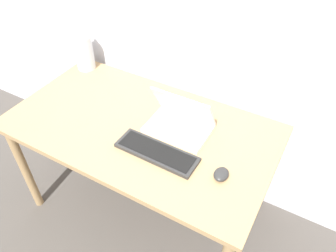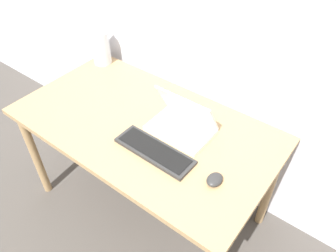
# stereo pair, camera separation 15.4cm
# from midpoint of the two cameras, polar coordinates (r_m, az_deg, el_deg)

# --- Properties ---
(ground_plane) EXTENTS (12.00, 12.00, 0.00)m
(ground_plane) POSITION_cam_midpoint_polar(r_m,az_deg,el_deg) (2.11, -8.23, -20.27)
(ground_plane) COLOR #4C4742
(desk) EXTENTS (1.38, 0.77, 0.72)m
(desk) POSITION_cam_midpoint_polar(r_m,az_deg,el_deg) (1.75, -1.63, -1.56)
(desk) COLOR tan
(desk) RESTS_ON ground_plane
(laptop) EXTENTS (0.32, 0.22, 0.21)m
(laptop) POSITION_cam_midpoint_polar(r_m,az_deg,el_deg) (1.64, 5.29, 0.61)
(laptop) COLOR white
(laptop) RESTS_ON desk
(keyboard) EXTENTS (0.40, 0.14, 0.02)m
(keyboard) POSITION_cam_midpoint_polar(r_m,az_deg,el_deg) (1.54, 0.48, -4.49)
(keyboard) COLOR #2D2D2D
(keyboard) RESTS_ON desk
(mouse) EXTENTS (0.06, 0.08, 0.03)m
(mouse) POSITION_cam_midpoint_polar(r_m,az_deg,el_deg) (1.45, 11.18, -9.29)
(mouse) COLOR #2D2D2D
(mouse) RESTS_ON desk
(vase) EXTENTS (0.11, 0.11, 0.31)m
(vase) POSITION_cam_midpoint_polar(r_m,az_deg,el_deg) (2.14, -9.71, 14.26)
(vase) COLOR silver
(vase) RESTS_ON desk
(mp3_player) EXTENTS (0.04, 0.06, 0.01)m
(mp3_player) POSITION_cam_midpoint_polar(r_m,az_deg,el_deg) (1.67, -0.08, -0.39)
(mp3_player) COLOR black
(mp3_player) RESTS_ON desk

